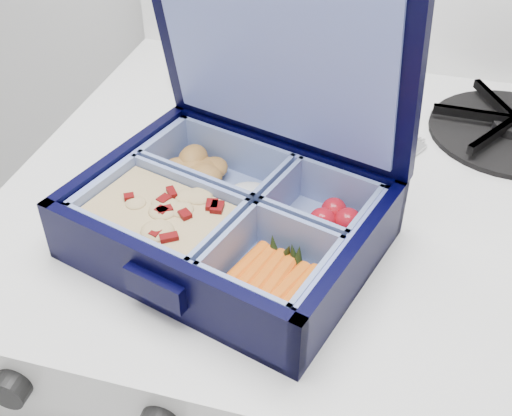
% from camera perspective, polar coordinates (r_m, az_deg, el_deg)
% --- Properties ---
extents(stove, '(0.62, 0.62, 0.94)m').
position_cam_1_polar(stove, '(1.04, 4.17, -17.98)').
color(stove, white).
rests_on(stove, floor).
extents(bento_box, '(0.30, 0.26, 0.06)m').
position_cam_1_polar(bento_box, '(0.57, -2.43, -0.95)').
color(bento_box, black).
rests_on(bento_box, stove).
extents(burner_grate_rear, '(0.22, 0.22, 0.02)m').
position_cam_1_polar(burner_grate_rear, '(0.86, -1.70, 12.35)').
color(burner_grate_rear, black).
rests_on(burner_grate_rear, stove).
extents(fork, '(0.10, 0.16, 0.01)m').
position_cam_1_polar(fork, '(0.68, 10.14, 2.46)').
color(fork, '#ACACAC').
rests_on(fork, stove).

